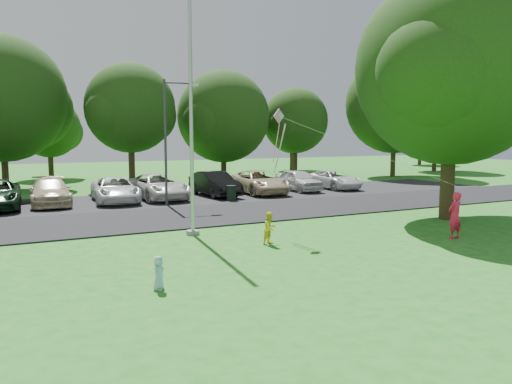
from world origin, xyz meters
name	(u,v)px	position (x,y,z in m)	size (l,w,h in m)	color
ground	(351,252)	(0.00, 0.00, 0.00)	(120.00, 120.00, 0.00)	#216F1D
park_road	(234,213)	(0.00, 9.00, 0.03)	(60.00, 6.00, 0.06)	black
parking_strip	(188,198)	(0.00, 15.50, 0.03)	(42.00, 7.00, 0.06)	black
flagpole	(191,123)	(-3.50, 5.00, 4.17)	(0.50, 0.50, 10.00)	#B7BABF
street_lamp	(170,131)	(-1.85, 12.89, 3.96)	(1.85, 0.37, 6.58)	#3F3F44
trash_can	(231,194)	(1.66, 13.00, 0.45)	(0.57, 0.57, 0.90)	black
big_tree	(452,73)	(7.66, 3.15, 6.37)	(9.04, 8.32, 10.73)	#332316
tree_row	(169,109)	(1.59, 24.23, 5.71)	(64.35, 11.94, 10.88)	#332316
horizon_trees	(164,129)	(4.06, 33.88, 4.30)	(77.46, 7.20, 7.02)	#332316
parked_cars	(176,186)	(-0.76, 15.44, 0.77)	(23.18, 5.64, 1.49)	black
woman	(455,216)	(4.65, 0.04, 0.84)	(0.61, 0.40, 1.68)	#FA2148
child_yellow	(270,228)	(-1.72, 2.22, 0.56)	(0.54, 0.42, 1.12)	yellow
child_blue	(159,273)	(-6.53, -1.02, 0.41)	(0.40, 0.26, 0.83)	#97C4E7
kite	(284,130)	(-0.52, 3.35, 3.89)	(5.61, 3.66, 2.77)	pink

